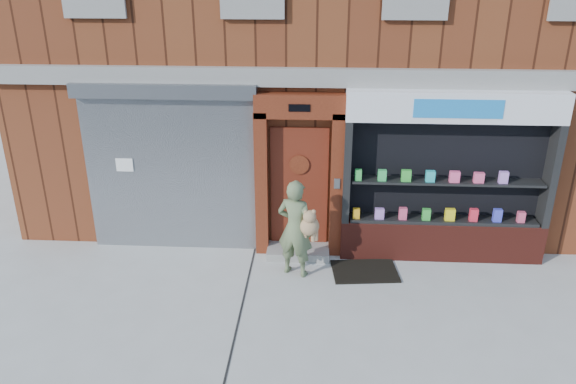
{
  "coord_description": "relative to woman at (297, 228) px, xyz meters",
  "views": [
    {
      "loc": [
        -0.43,
        -7.14,
        4.96
      ],
      "look_at": [
        -0.89,
        1.0,
        1.52
      ],
      "focal_mm": 35.0,
      "sensor_mm": 36.0,
      "label": 1
    }
  ],
  "objects": [
    {
      "name": "pharmacy_bay",
      "position": [
        2.5,
        0.73,
        0.52
      ],
      "size": [
        3.5,
        0.41,
        3.0
      ],
      "color": "#5C1E15",
      "rests_on": "ground"
    },
    {
      "name": "red_door_bay",
      "position": [
        0.01,
        0.78,
        0.6
      ],
      "size": [
        1.52,
        0.58,
        2.9
      ],
      "color": "#4D1B0D",
      "rests_on": "ground"
    },
    {
      "name": "doormat",
      "position": [
        1.16,
        0.11,
        -0.84
      ],
      "size": [
        1.16,
        0.87,
        0.03
      ],
      "primitive_type": "cube",
      "rotation": [
        0.0,
        0.0,
        0.1
      ],
      "color": "black",
      "rests_on": "ground"
    },
    {
      "name": "woman",
      "position": [
        0.0,
        0.0,
        0.0
      ],
      "size": [
        0.75,
        0.59,
        1.69
      ],
      "color": "#5A6A46",
      "rests_on": "ground"
    },
    {
      "name": "building",
      "position": [
        0.75,
        4.91,
        3.15
      ],
      "size": [
        12.0,
        8.16,
        8.0
      ],
      "color": "#5E2915",
      "rests_on": "ground"
    },
    {
      "name": "shutter_bay",
      "position": [
        -2.25,
        0.84,
        0.87
      ],
      "size": [
        3.1,
        0.3,
        3.04
      ],
      "color": "gray",
      "rests_on": "ground"
    },
    {
      "name": "ground",
      "position": [
        0.75,
        -1.08,
        -0.85
      ],
      "size": [
        80.0,
        80.0,
        0.0
      ],
      "primitive_type": "plane",
      "color": "#9E9E99",
      "rests_on": "ground"
    }
  ]
}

